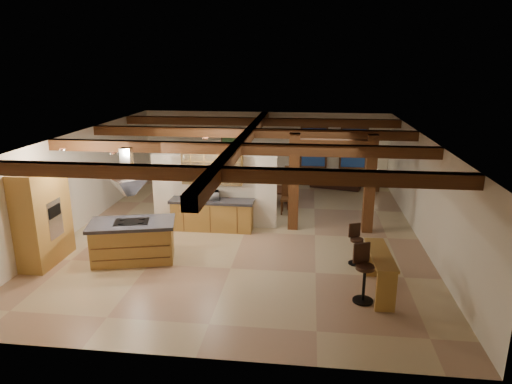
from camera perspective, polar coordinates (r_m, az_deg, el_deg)
ground at (r=13.60m, az=-1.40°, el=-5.03°), size 12.00×12.00×0.00m
room_walls at (r=13.06m, az=-1.45°, el=2.27°), size 12.00×12.00×12.00m
ceiling_beams at (r=12.86m, az=-1.48°, el=6.51°), size 10.00×12.00×0.28m
timber_posts at (r=13.44m, az=9.48°, el=2.38°), size 2.50×0.30×2.90m
partition_wall at (r=13.88m, az=-5.23°, el=0.14°), size 3.80×0.18×2.20m
pantry_cabinet at (r=12.44m, az=-25.09°, el=-2.79°), size 0.67×1.60×2.40m
back_counter at (r=13.70m, az=-5.49°, el=-2.82°), size 2.50×0.66×0.94m
upper_display_cabinet at (r=13.51m, az=-5.47°, el=2.98°), size 1.80×0.36×0.95m
range_hood at (r=11.59m, az=-15.57°, el=-0.12°), size 1.10×1.10×1.40m
back_windows at (r=18.82m, az=9.66°, el=5.47°), size 2.70×0.07×1.70m
framed_art at (r=19.05m, az=-3.41°, el=6.41°), size 0.65×0.05×0.85m
recessed_cans at (r=11.65m, az=-15.36°, el=5.49°), size 3.16×2.46×0.03m
kitchen_island at (r=11.99m, az=-15.12°, el=-5.90°), size 2.31×1.60×1.04m
dining_table at (r=15.97m, az=1.46°, el=-0.62°), size 1.84×1.17×0.61m
sofa at (r=18.51m, az=9.96°, el=1.43°), size 2.09×1.24×0.57m
microwave at (r=13.53m, az=-5.62°, el=-0.44°), size 0.53×0.42×0.26m
bar_counter at (r=10.34m, az=15.20°, el=-8.93°), size 0.51×1.78×0.93m
side_table at (r=18.41m, az=14.52°, el=0.95°), size 0.42×0.42×0.50m
table_lamp at (r=18.29m, az=14.62°, el=2.42°), size 0.28×0.28×0.33m
bar_stool_a at (r=9.92m, az=13.30°, el=-9.84°), size 0.47×0.48×1.25m
bar_stool_b at (r=11.66m, az=12.37°, el=-6.37°), size 0.38×0.39×1.02m
dining_chairs at (r=15.87m, az=1.47°, el=0.65°), size 2.08×2.08×1.32m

